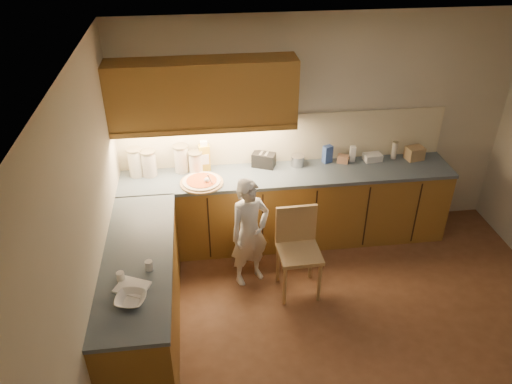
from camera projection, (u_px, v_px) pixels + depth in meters
room at (379, 192)px, 3.82m from camera, size 4.54×4.50×2.62m
l_counter at (244, 233)px, 5.42m from camera, size 3.77×2.62×0.92m
backsplash at (284, 138)px, 5.70m from camera, size 3.75×0.02×0.58m
upper_cabinets at (203, 94)px, 5.14m from camera, size 1.95×0.36×0.73m
pizza_on_board at (202, 182)px, 5.39m from camera, size 0.47×0.47×0.19m
child at (250, 233)px, 5.16m from camera, size 0.53×0.46×1.23m
wooden_chair at (298, 245)px, 5.10m from camera, size 0.44×0.44×0.94m
mixing_bowl at (131, 300)px, 3.86m from camera, size 0.28×0.28×0.06m
canister_a at (135, 162)px, 5.47m from camera, size 0.16×0.16×0.33m
canister_b at (149, 163)px, 5.48m from camera, size 0.17×0.17×0.30m
canister_c at (181, 158)px, 5.56m from camera, size 0.17×0.17×0.32m
canister_d at (196, 162)px, 5.54m from camera, size 0.16×0.16×0.26m
oil_jug at (204, 157)px, 5.59m from camera, size 0.13×0.10×0.36m
toaster at (264, 160)px, 5.70m from camera, size 0.29×0.24×0.17m
steel_pot at (298, 160)px, 5.72m from camera, size 0.16×0.16×0.13m
blue_box at (328, 154)px, 5.77m from camera, size 0.12×0.11×0.21m
card_box_a at (343, 159)px, 5.79m from camera, size 0.15×0.13×0.09m
white_bottle at (352, 154)px, 5.80m from camera, size 0.07×0.07×0.19m
flat_pack at (373, 157)px, 5.84m from camera, size 0.22×0.16×0.08m
tall_jar at (394, 150)px, 5.85m from camera, size 0.07×0.07×0.22m
card_box_b at (415, 153)px, 5.85m from camera, size 0.22×0.19×0.15m
dough_cloth at (132, 287)px, 4.01m from camera, size 0.31×0.29×0.02m
spice_jar_a at (121, 277)px, 4.06m from camera, size 0.08×0.08×0.09m
spice_jar_b at (149, 265)px, 4.18m from camera, size 0.08×0.08×0.09m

